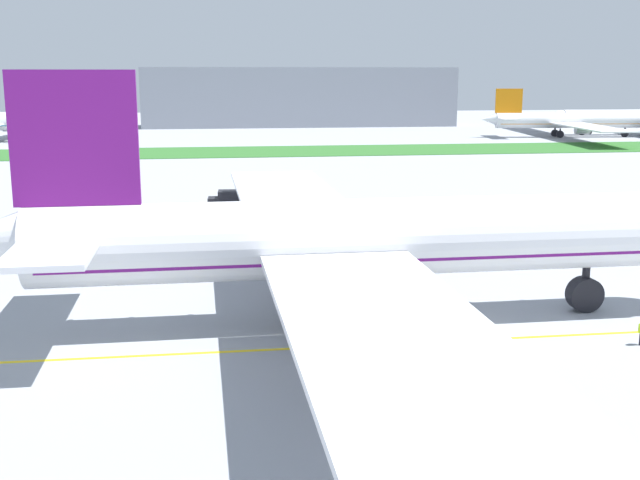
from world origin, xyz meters
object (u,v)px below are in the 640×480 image
Objects in this scene: service_truck_baggage_loader at (229,203)px; airliner_foreground at (349,240)px; parked_airliner_far_right at (567,121)px; ground_crew_wingwalker_port at (285,312)px.

airliner_foreground is at bearing -80.69° from service_truck_baggage_loader.
service_truck_baggage_loader is 139.02m from parked_airliner_far_right.
ground_crew_wingwalker_port is 0.02× the size of parked_airliner_far_right.
service_truck_baggage_loader is (-6.52, 39.73, -3.83)m from airliner_foreground.
ground_crew_wingwalker_port is (-4.17, -0.49, -4.51)m from airliner_foreground.
ground_crew_wingwalker_port is at bearing -173.35° from airliner_foreground.
parked_airliner_far_right reaches higher than ground_crew_wingwalker_port.
parked_airliner_far_right is at bearing 59.20° from ground_crew_wingwalker_port.
airliner_foreground is 1.08× the size of parked_airliner_far_right.
parked_airliner_far_right is (89.65, 106.23, 2.54)m from service_truck_baggage_loader.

